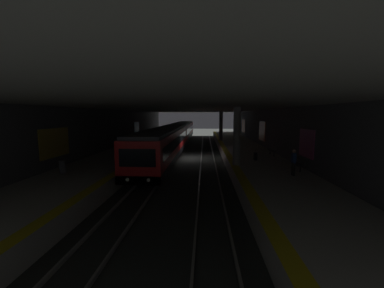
{
  "coord_description": "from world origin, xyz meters",
  "views": [
    {
      "loc": [
        -27.09,
        -1.83,
        4.97
      ],
      "look_at": [
        2.32,
        -0.28,
        1.39
      ],
      "focal_mm": 22.31,
      "sensor_mm": 36.0,
      "label": 1
    }
  ],
  "objects_px": {
    "backpack_on_floor": "(156,140)",
    "trash_bin": "(63,167)",
    "person_standing_far": "(294,161)",
    "pillar_far": "(221,126)",
    "person_boarding": "(154,132)",
    "pillar_near": "(237,136)",
    "bench_right_mid": "(145,135)",
    "bench_left_near": "(298,163)",
    "person_waiting_near": "(239,141)",
    "bench_left_mid": "(273,150)",
    "suitcase_rolling": "(256,156)",
    "metro_train": "(176,136)",
    "person_walking_mid": "(145,139)",
    "bench_right_near": "(123,142)"
  },
  "relations": [
    {
      "from": "bench_right_mid",
      "to": "suitcase_rolling",
      "type": "xyz_separation_m",
      "value": [
        -20.35,
        -14.84,
        -0.19
      ]
    },
    {
      "from": "bench_right_mid",
      "to": "backpack_on_floor",
      "type": "bearing_deg",
      "value": -151.53
    },
    {
      "from": "bench_left_near",
      "to": "person_standing_far",
      "type": "height_order",
      "value": "person_standing_far"
    },
    {
      "from": "person_walking_mid",
      "to": "suitcase_rolling",
      "type": "bearing_deg",
      "value": -126.33
    },
    {
      "from": "pillar_near",
      "to": "trash_bin",
      "type": "bearing_deg",
      "value": 105.16
    },
    {
      "from": "bench_left_near",
      "to": "trash_bin",
      "type": "height_order",
      "value": "bench_left_near"
    },
    {
      "from": "person_standing_far",
      "to": "pillar_far",
      "type": "bearing_deg",
      "value": 8.74
    },
    {
      "from": "pillar_near",
      "to": "bench_left_mid",
      "type": "distance_m",
      "value": 6.58
    },
    {
      "from": "metro_train",
      "to": "suitcase_rolling",
      "type": "distance_m",
      "value": 15.65
    },
    {
      "from": "person_boarding",
      "to": "person_standing_far",
      "type": "bearing_deg",
      "value": -150.52
    },
    {
      "from": "bench_right_mid",
      "to": "bench_left_near",
      "type": "bearing_deg",
      "value": -144.61
    },
    {
      "from": "bench_right_mid",
      "to": "metro_train",
      "type": "bearing_deg",
      "value": -138.79
    },
    {
      "from": "pillar_far",
      "to": "person_waiting_near",
      "type": "bearing_deg",
      "value": -170.52
    },
    {
      "from": "person_waiting_near",
      "to": "backpack_on_floor",
      "type": "distance_m",
      "value": 13.77
    },
    {
      "from": "suitcase_rolling",
      "to": "trash_bin",
      "type": "bearing_deg",
      "value": 111.09
    },
    {
      "from": "person_boarding",
      "to": "person_walking_mid",
      "type": "bearing_deg",
      "value": -173.09
    },
    {
      "from": "person_waiting_near",
      "to": "metro_train",
      "type": "bearing_deg",
      "value": 53.4
    },
    {
      "from": "person_walking_mid",
      "to": "backpack_on_floor",
      "type": "distance_m",
      "value": 6.1
    },
    {
      "from": "pillar_near",
      "to": "pillar_far",
      "type": "height_order",
      "value": "same"
    },
    {
      "from": "person_waiting_near",
      "to": "person_boarding",
      "type": "height_order",
      "value": "person_waiting_near"
    },
    {
      "from": "bench_right_mid",
      "to": "suitcase_rolling",
      "type": "relative_size",
      "value": 1.77
    },
    {
      "from": "bench_left_near",
      "to": "pillar_far",
      "type": "bearing_deg",
      "value": 11.97
    },
    {
      "from": "pillar_far",
      "to": "bench_left_near",
      "type": "height_order",
      "value": "pillar_far"
    },
    {
      "from": "metro_train",
      "to": "person_boarding",
      "type": "bearing_deg",
      "value": 32.61
    },
    {
      "from": "person_waiting_near",
      "to": "person_standing_far",
      "type": "distance_m",
      "value": 12.55
    },
    {
      "from": "metro_train",
      "to": "bench_right_near",
      "type": "height_order",
      "value": "metro_train"
    },
    {
      "from": "backpack_on_floor",
      "to": "trash_bin",
      "type": "xyz_separation_m",
      "value": [
        -20.29,
        2.25,
        0.23
      ]
    },
    {
      "from": "pillar_far",
      "to": "suitcase_rolling",
      "type": "distance_m",
      "value": 16.31
    },
    {
      "from": "bench_left_mid",
      "to": "bench_right_near",
      "type": "distance_m",
      "value": 18.16
    },
    {
      "from": "metro_train",
      "to": "bench_right_mid",
      "type": "bearing_deg",
      "value": 41.21
    },
    {
      "from": "bench_right_near",
      "to": "person_walking_mid",
      "type": "relative_size",
      "value": 1.04
    },
    {
      "from": "trash_bin",
      "to": "bench_left_mid",
      "type": "bearing_deg",
      "value": -63.73
    },
    {
      "from": "bench_left_near",
      "to": "person_boarding",
      "type": "distance_m",
      "value": 29.0
    },
    {
      "from": "backpack_on_floor",
      "to": "person_waiting_near",
      "type": "bearing_deg",
      "value": -124.07
    },
    {
      "from": "metro_train",
      "to": "bench_left_near",
      "type": "xyz_separation_m",
      "value": [
        -16.79,
        -10.73,
        -0.45
      ]
    },
    {
      "from": "person_boarding",
      "to": "pillar_far",
      "type": "bearing_deg",
      "value": -112.26
    },
    {
      "from": "trash_bin",
      "to": "person_walking_mid",
      "type": "bearing_deg",
      "value": -8.65
    },
    {
      "from": "backpack_on_floor",
      "to": "pillar_far",
      "type": "bearing_deg",
      "value": -82.95
    },
    {
      "from": "person_standing_far",
      "to": "person_boarding",
      "type": "bearing_deg",
      "value": 29.48
    },
    {
      "from": "person_walking_mid",
      "to": "backpack_on_floor",
      "type": "relative_size",
      "value": 4.1
    },
    {
      "from": "bench_right_mid",
      "to": "trash_bin",
      "type": "relative_size",
      "value": 2.0
    },
    {
      "from": "pillar_near",
      "to": "backpack_on_floor",
      "type": "xyz_separation_m",
      "value": [
        16.99,
        9.9,
        -2.08
      ]
    },
    {
      "from": "bench_right_near",
      "to": "person_waiting_near",
      "type": "xyz_separation_m",
      "value": [
        -1.68,
        -14.38,
        0.43
      ]
    },
    {
      "from": "pillar_near",
      "to": "metro_train",
      "type": "relative_size",
      "value": 0.11
    },
    {
      "from": "person_waiting_near",
      "to": "pillar_near",
      "type": "bearing_deg",
      "value": 170.88
    },
    {
      "from": "person_standing_far",
      "to": "person_boarding",
      "type": "relative_size",
      "value": 1.04
    },
    {
      "from": "pillar_far",
      "to": "bench_right_near",
      "type": "relative_size",
      "value": 2.68
    },
    {
      "from": "bench_left_mid",
      "to": "person_boarding",
      "type": "height_order",
      "value": "person_boarding"
    },
    {
      "from": "person_waiting_near",
      "to": "person_walking_mid",
      "type": "bearing_deg",
      "value": 81.87
    },
    {
      "from": "bench_left_mid",
      "to": "suitcase_rolling",
      "type": "bearing_deg",
      "value": 139.65
    }
  ]
}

